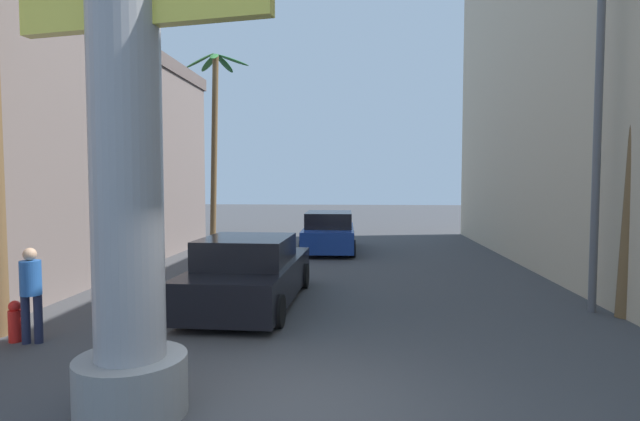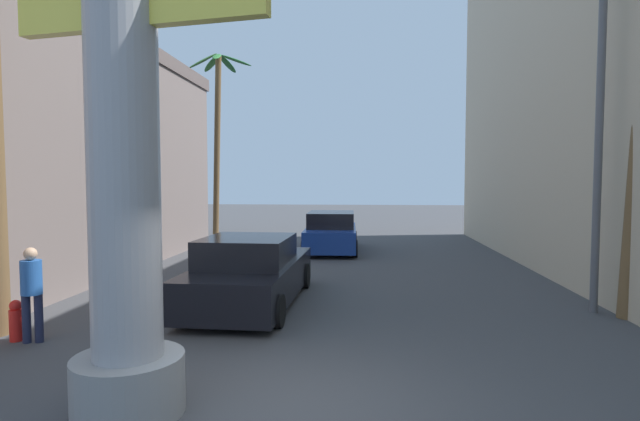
{
  "view_description": "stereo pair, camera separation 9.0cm",
  "coord_description": "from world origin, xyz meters",
  "px_view_note": "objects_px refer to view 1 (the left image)",
  "views": [
    {
      "loc": [
        0.76,
        -5.81,
        2.78
      ],
      "look_at": [
        0.0,
        4.19,
        2.19
      ],
      "focal_mm": 28.0,
      "sensor_mm": 36.0,
      "label": 1
    },
    {
      "loc": [
        0.85,
        -5.8,
        2.78
      ],
      "look_at": [
        0.0,
        4.19,
        2.19
      ],
      "focal_mm": 28.0,
      "sensor_mm": 36.0,
      "label": 2
    }
  ],
  "objects_px": {
    "street_lamp": "(580,94)",
    "palm_tree_far_left": "(215,120)",
    "car_far": "(329,233)",
    "neon_sign_pole": "(124,30)",
    "pedestrian_curb_left": "(31,288)",
    "car_lead": "(250,273)",
    "fire_hydrant": "(15,321)"
  },
  "relations": [
    {
      "from": "street_lamp",
      "to": "palm_tree_far_left",
      "type": "relative_size",
      "value": 0.86
    },
    {
      "from": "car_far",
      "to": "palm_tree_far_left",
      "type": "height_order",
      "value": "palm_tree_far_left"
    },
    {
      "from": "neon_sign_pole",
      "to": "pedestrian_curb_left",
      "type": "xyz_separation_m",
      "value": [
        -2.88,
        2.39,
        -3.55
      ]
    },
    {
      "from": "street_lamp",
      "to": "pedestrian_curb_left",
      "type": "relative_size",
      "value": 4.64
    },
    {
      "from": "palm_tree_far_left",
      "to": "car_lead",
      "type": "bearing_deg",
      "value": -70.6
    },
    {
      "from": "neon_sign_pole",
      "to": "pedestrian_curb_left",
      "type": "distance_m",
      "value": 5.16
    },
    {
      "from": "car_far",
      "to": "fire_hydrant",
      "type": "bearing_deg",
      "value": -112.25
    },
    {
      "from": "neon_sign_pole",
      "to": "car_far",
      "type": "bearing_deg",
      "value": 83.8
    },
    {
      "from": "car_lead",
      "to": "street_lamp",
      "type": "bearing_deg",
      "value": -0.55
    },
    {
      "from": "street_lamp",
      "to": "pedestrian_curb_left",
      "type": "xyz_separation_m",
      "value": [
        -10.18,
        -2.89,
        -3.64
      ]
    },
    {
      "from": "street_lamp",
      "to": "palm_tree_far_left",
      "type": "distance_m",
      "value": 16.93
    },
    {
      "from": "car_far",
      "to": "pedestrian_curb_left",
      "type": "distance_m",
      "value": 12.53
    },
    {
      "from": "car_far",
      "to": "street_lamp",
      "type": "bearing_deg",
      "value": -56.88
    },
    {
      "from": "neon_sign_pole",
      "to": "fire_hydrant",
      "type": "height_order",
      "value": "neon_sign_pole"
    },
    {
      "from": "neon_sign_pole",
      "to": "palm_tree_far_left",
      "type": "height_order",
      "value": "neon_sign_pole"
    },
    {
      "from": "car_lead",
      "to": "pedestrian_curb_left",
      "type": "xyz_separation_m",
      "value": [
        -3.15,
        -2.96,
        0.26
      ]
    },
    {
      "from": "car_far",
      "to": "fire_hydrant",
      "type": "relative_size",
      "value": 6.49
    },
    {
      "from": "palm_tree_far_left",
      "to": "fire_hydrant",
      "type": "xyz_separation_m",
      "value": [
        0.87,
        -15.3,
        -5.34
      ]
    },
    {
      "from": "neon_sign_pole",
      "to": "pedestrian_curb_left",
      "type": "height_order",
      "value": "neon_sign_pole"
    },
    {
      "from": "neon_sign_pole",
      "to": "street_lamp",
      "type": "distance_m",
      "value": 9.0
    },
    {
      "from": "pedestrian_curb_left",
      "to": "fire_hydrant",
      "type": "xyz_separation_m",
      "value": [
        -0.35,
        0.06,
        -0.61
      ]
    },
    {
      "from": "street_lamp",
      "to": "fire_hydrant",
      "type": "distance_m",
      "value": 11.7
    },
    {
      "from": "neon_sign_pole",
      "to": "fire_hydrant",
      "type": "distance_m",
      "value": 5.81
    },
    {
      "from": "car_far",
      "to": "pedestrian_curb_left",
      "type": "height_order",
      "value": "pedestrian_curb_left"
    },
    {
      "from": "car_far",
      "to": "fire_hydrant",
      "type": "height_order",
      "value": "car_far"
    },
    {
      "from": "neon_sign_pole",
      "to": "car_lead",
      "type": "height_order",
      "value": "neon_sign_pole"
    },
    {
      "from": "car_far",
      "to": "palm_tree_far_left",
      "type": "xyz_separation_m",
      "value": [
        -5.64,
        3.65,
        4.95
      ]
    },
    {
      "from": "car_lead",
      "to": "car_far",
      "type": "height_order",
      "value": "same"
    },
    {
      "from": "car_lead",
      "to": "fire_hydrant",
      "type": "bearing_deg",
      "value": -140.42
    },
    {
      "from": "palm_tree_far_left",
      "to": "fire_hydrant",
      "type": "relative_size",
      "value": 12.3
    },
    {
      "from": "car_far",
      "to": "neon_sign_pole",
      "type": "bearing_deg",
      "value": -96.2
    },
    {
      "from": "pedestrian_curb_left",
      "to": "fire_hydrant",
      "type": "height_order",
      "value": "pedestrian_curb_left"
    }
  ]
}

